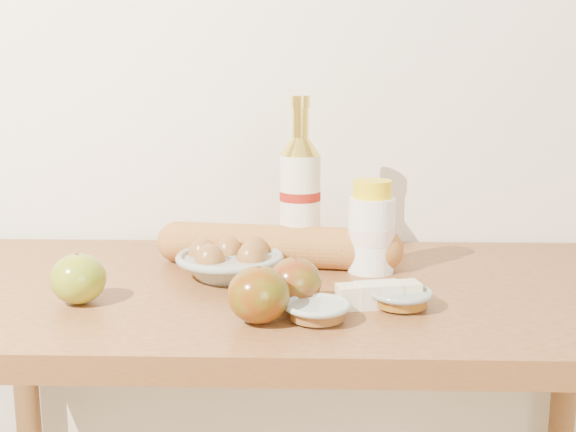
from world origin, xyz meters
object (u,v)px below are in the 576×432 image
object	(u,v)px
egg_bowl	(230,262)
bourbon_bottle	(300,197)
cream_bottle	(371,230)
baguette	(278,246)
table	(289,356)

from	to	relation	value
egg_bowl	bourbon_bottle	bearing A→B (deg)	38.64
cream_bottle	baguette	world-z (taller)	cream_bottle
cream_bottle	egg_bowl	bearing A→B (deg)	-178.01
egg_bowl	baguette	xyz separation A→B (m)	(0.08, 0.07, 0.01)
bourbon_bottle	cream_bottle	world-z (taller)	bourbon_bottle
table	bourbon_bottle	distance (m)	0.28
cream_bottle	egg_bowl	distance (m)	0.25
egg_bowl	baguette	size ratio (longest dim) A/B	0.47
bourbon_bottle	cream_bottle	distance (m)	0.14
egg_bowl	baguette	world-z (taller)	baguette
bourbon_bottle	baguette	world-z (taller)	bourbon_bottle
bourbon_bottle	cream_bottle	xyz separation A→B (m)	(0.12, -0.05, -0.05)
baguette	cream_bottle	bearing A→B (deg)	-2.02
bourbon_bottle	baguette	xyz separation A→B (m)	(-0.04, -0.02, -0.08)
egg_bowl	table	bearing A→B (deg)	-22.96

